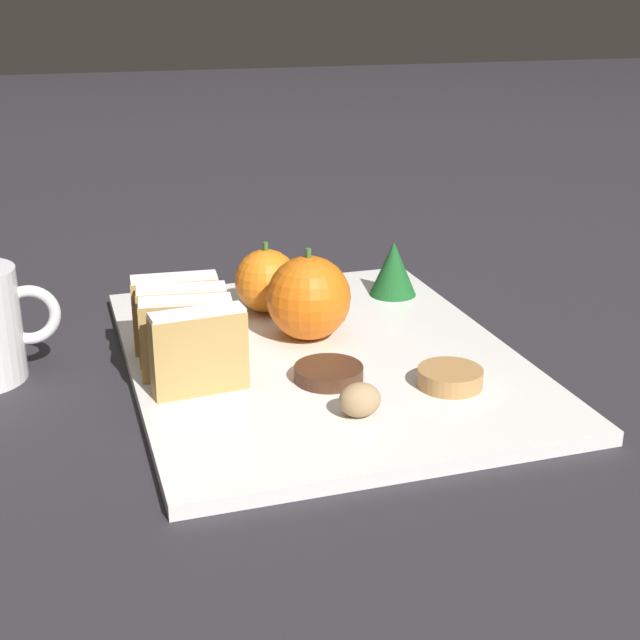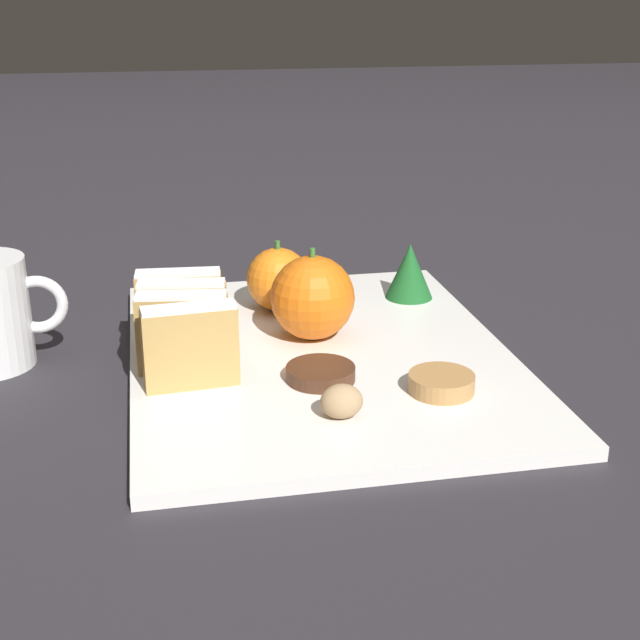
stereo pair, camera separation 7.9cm
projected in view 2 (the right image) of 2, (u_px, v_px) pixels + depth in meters
ground_plane at (320, 363)px, 0.81m from camera, size 6.00×6.00×0.00m
serving_platter at (320, 357)px, 0.80m from camera, size 0.34×0.43×0.01m
stollen_slice_front at (190, 346)px, 0.72m from camera, size 0.08×0.03×0.07m
stollen_slice_second at (183, 333)px, 0.75m from camera, size 0.08×0.03×0.07m
stollen_slice_third at (183, 320)px, 0.78m from camera, size 0.08×0.03×0.07m
stollen_slice_fourth at (180, 308)px, 0.81m from camera, size 0.08×0.03×0.07m
orange_near at (278, 279)px, 0.90m from camera, size 0.06×0.06×0.07m
orange_far at (316, 297)px, 0.82m from camera, size 0.08×0.08×0.09m
walnut at (342, 401)px, 0.67m from camera, size 0.03×0.03×0.03m
chocolate_cookie at (321, 373)px, 0.74m from camera, size 0.06×0.06×0.01m
gingerbread_cookie at (441, 383)px, 0.72m from camera, size 0.05×0.05×0.02m
evergreen_sprig at (410, 271)px, 0.93m from camera, size 0.05×0.05×0.06m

